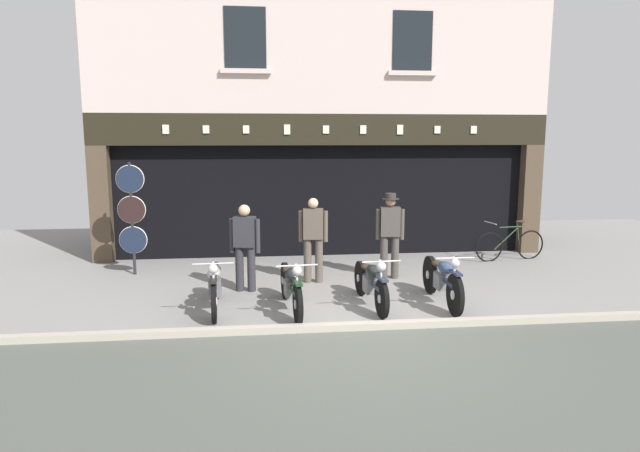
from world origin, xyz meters
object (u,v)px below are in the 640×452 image
object	(u,v)px
motorcycle_left	(215,285)
motorcycle_center_left	(291,286)
tyre_sign_pole	(132,211)
salesman_left	(245,244)
motorcycle_center	(371,282)
leaning_bicycle	(510,244)
salesman_right	(390,232)
shopkeeper_center	(313,236)
motorcycle_center_right	(442,279)
advert_board_near	(417,181)

from	to	relation	value
motorcycle_left	motorcycle_center_left	size ratio (longest dim) A/B	0.95
tyre_sign_pole	salesman_left	bearing A→B (deg)	-33.37
motorcycle_center	leaning_bicycle	size ratio (longest dim) A/B	1.11
salesman_right	motorcycle_left	bearing A→B (deg)	33.35
salesman_right	motorcycle_center	bearing A→B (deg)	73.51
motorcycle_center	shopkeeper_center	distance (m)	1.89
motorcycle_center_left	motorcycle_center_right	bearing A→B (deg)	177.55
motorcycle_center	tyre_sign_pole	size ratio (longest dim) A/B	0.84
motorcycle_left	leaning_bicycle	world-z (taller)	motorcycle_left
motorcycle_center_right	shopkeeper_center	bearing A→B (deg)	-39.14
salesman_left	motorcycle_center	bearing A→B (deg)	164.06
motorcycle_center_left	advert_board_near	bearing A→B (deg)	-132.04
salesman_right	advert_board_near	size ratio (longest dim) A/B	1.76
shopkeeper_center	motorcycle_center	bearing A→B (deg)	122.43
motorcycle_center_left	advert_board_near	size ratio (longest dim) A/B	2.13
motorcycle_center_left	salesman_left	xyz separation A→B (m)	(-0.75, 1.28, 0.46)
motorcycle_left	tyre_sign_pole	world-z (taller)	tyre_sign_pole
motorcycle_center	shopkeeper_center	size ratio (longest dim) A/B	1.17
leaning_bicycle	motorcycle_center_left	bearing A→B (deg)	113.10
salesman_left	shopkeeper_center	distance (m)	1.38
motorcycle_center_left	salesman_right	xyz separation A→B (m)	(2.07, 1.90, 0.52)
shopkeeper_center	leaning_bicycle	world-z (taller)	shopkeeper_center
tyre_sign_pole	motorcycle_center_left	bearing A→B (deg)	-42.53
motorcycle_center_left	salesman_right	bearing A→B (deg)	-142.18
motorcycle_left	motorcycle_center	size ratio (longest dim) A/B	1.01
motorcycle_left	motorcycle_center_right	distance (m)	3.77
motorcycle_left	motorcycle_center	xyz separation A→B (m)	(2.56, -0.07, -0.01)
motorcycle_center	advert_board_near	bearing A→B (deg)	-118.95
shopkeeper_center	leaning_bicycle	size ratio (longest dim) A/B	0.94
shopkeeper_center	salesman_right	size ratio (longest dim) A/B	0.96
motorcycle_center_left	advert_board_near	distance (m)	5.60
motorcycle_center	motorcycle_left	bearing A→B (deg)	-5.50
motorcycle_left	salesman_right	distance (m)	3.75
motorcycle_center	motorcycle_center_right	xyz separation A→B (m)	(1.21, -0.02, 0.02)
shopkeeper_center	salesman_right	distance (m)	1.54
advert_board_near	leaning_bicycle	distance (m)	2.59
tyre_sign_pole	shopkeeper_center	bearing A→B (deg)	-15.96
shopkeeper_center	salesman_right	bearing A→B (deg)	-168.52
salesman_right	motorcycle_center_left	bearing A→B (deg)	48.55
advert_board_near	motorcycle_center_left	bearing A→B (deg)	-127.35
tyre_sign_pole	advert_board_near	distance (m)	6.54
shopkeeper_center	advert_board_near	xyz separation A→B (m)	(2.76, 2.56, 0.82)
salesman_right	shopkeeper_center	bearing A→B (deg)	11.03
salesman_left	leaning_bicycle	xyz separation A→B (m)	(5.96, 1.94, -0.51)
salesman_left	salesman_right	size ratio (longest dim) A/B	0.94
motorcycle_center	salesman_left	bearing A→B (deg)	-32.89
motorcycle_left	advert_board_near	distance (m)	6.26
salesman_right	tyre_sign_pole	world-z (taller)	tyre_sign_pole
motorcycle_left	salesman_right	size ratio (longest dim) A/B	1.15
shopkeeper_center	motorcycle_left	bearing A→B (deg)	48.14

